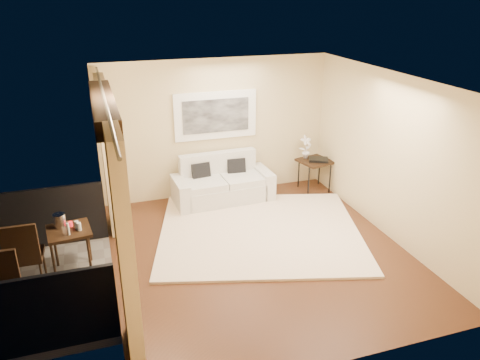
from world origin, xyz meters
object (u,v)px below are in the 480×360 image
side_table (315,163)px  ice_bucket (60,220)px  bistro_table (69,235)px  sofa (222,185)px  orchid (306,147)px  balcony_chair_near (0,287)px  balcony_chair_far (23,252)px

side_table → ice_bucket: 5.07m
bistro_table → sofa: bearing=32.2°
sofa → side_table: sofa is taller
orchid → balcony_chair_near: 6.07m
sofa → orchid: size_ratio=4.01×
balcony_chair_far → ice_bucket: size_ratio=5.26×
sofa → orchid: 1.89m
orchid → balcony_chair_far: (-5.16, -2.12, -0.28)m
side_table → orchid: orchid is taller
balcony_chair_near → bistro_table: bearing=55.0°
sofa → ice_bucket: bearing=-153.2°
sofa → side_table: bearing=-5.1°
balcony_chair_far → ice_bucket: 0.67m
orchid → ice_bucket: 4.98m
orchid → bistro_table: 4.93m
orchid → ice_bucket: size_ratio=2.41×
balcony_chair_far → balcony_chair_near: size_ratio=1.02×
balcony_chair_far → ice_bucket: bearing=-135.9°
side_table → orchid: bearing=131.4°
side_table → bistro_table: bistro_table is taller
orchid → balcony_chair_near: size_ratio=0.47×
balcony_chair_far → sofa: bearing=-147.1°
sofa → orchid: orchid is taller
side_table → balcony_chair_far: balcony_chair_far is taller
balcony_chair_far → ice_bucket: balcony_chair_far is taller
side_table → balcony_chair_far: (-5.30, -1.96, 0.02)m
balcony_chair_far → balcony_chair_near: bearing=77.4°
sofa → ice_bucket: sofa is taller
side_table → balcony_chair_near: 6.12m
sofa → bistro_table: 3.29m
orchid → sofa: bearing=-177.7°
orchid → balcony_chair_far: orchid is taller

